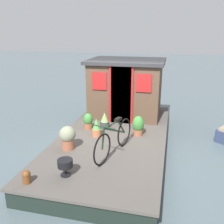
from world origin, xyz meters
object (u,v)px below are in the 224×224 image
object	(u,v)px
potted_plant_succulent	(88,121)
mooring_bollard	(26,177)
potted_plant_rosemary	(105,121)
potted_plant_lavender	(96,128)
potted_plant_mint	(138,126)
charcoal_grill	(65,164)
bicycle	(114,139)
houseboat_cabin	(126,87)
potted_plant_geranium	(68,137)

from	to	relation	value
potted_plant_succulent	mooring_bollard	size ratio (longest dim) A/B	1.78
potted_plant_rosemary	potted_plant_lavender	distance (m)	0.61
potted_plant_mint	charcoal_grill	xyz separation A→B (m)	(-2.29, 1.08, -0.03)
potted_plant_succulent	bicycle	bearing A→B (deg)	-141.28
charcoal_grill	potted_plant_rosemary	bearing A→B (deg)	-1.91
potted_plant_rosemary	mooring_bollard	distance (m)	3.06
potted_plant_rosemary	mooring_bollard	bearing A→B (deg)	167.23
bicycle	potted_plant_succulent	xyz separation A→B (m)	(1.32, 1.06, -0.15)
bicycle	houseboat_cabin	bearing A→B (deg)	5.26
potted_plant_mint	potted_plant_succulent	size ratio (longest dim) A/B	1.15
potted_plant_lavender	potted_plant_succulent	distance (m)	0.58
bicycle	potted_plant_geranium	distance (m)	1.12
houseboat_cabin	potted_plant_succulent	distance (m)	1.86
potted_plant_rosemary	potted_plant_lavender	bearing A→B (deg)	174.28
mooring_bollard	bicycle	bearing A→B (deg)	-41.04
bicycle	potted_plant_lavender	size ratio (longest dim) A/B	3.37
charcoal_grill	mooring_bollard	bearing A→B (deg)	124.75
potted_plant_rosemary	mooring_bollard	xyz separation A→B (m)	(-2.98, 0.68, -0.09)
potted_plant_rosemary	potted_plant_succulent	world-z (taller)	potted_plant_rosemary
bicycle	potted_plant_rosemary	size ratio (longest dim) A/B	3.59
potted_plant_succulent	charcoal_grill	xyz separation A→B (m)	(-2.41, -0.35, 0.01)
potted_plant_rosemary	potted_plant_succulent	bearing A→B (deg)	110.52
charcoal_grill	potted_plant_succulent	bearing A→B (deg)	8.34
houseboat_cabin	bicycle	world-z (taller)	houseboat_cabin
potted_plant_lavender	potted_plant_succulent	size ratio (longest dim) A/B	1.08
potted_plant_rosemary	charcoal_grill	size ratio (longest dim) A/B	1.39
potted_plant_succulent	potted_plant_rosemary	bearing A→B (deg)	-69.48
houseboat_cabin	bicycle	distance (m)	2.92
potted_plant_lavender	mooring_bollard	world-z (taller)	potted_plant_lavender
potted_plant_lavender	charcoal_grill	bearing A→B (deg)	179.25
mooring_bollard	charcoal_grill	bearing A→B (deg)	-55.25
houseboat_cabin	potted_plant_rosemary	size ratio (longest dim) A/B	5.08
bicycle	potted_plant_rosemary	bearing A→B (deg)	22.71
potted_plant_lavender	potted_plant_succulent	bearing A→B (deg)	40.87
potted_plant_mint	potted_plant_geranium	world-z (taller)	potted_plant_geranium
potted_plant_mint	potted_plant_succulent	bearing A→B (deg)	85.41
houseboat_cabin	potted_plant_geranium	distance (m)	3.05
potted_plant_mint	mooring_bollard	world-z (taller)	potted_plant_mint
bicycle	potted_plant_lavender	bearing A→B (deg)	37.61
potted_plant_mint	potted_plant_lavender	xyz separation A→B (m)	(-0.32, 1.06, -0.03)
potted_plant_geranium	charcoal_grill	xyz separation A→B (m)	(-1.08, -0.41, -0.06)
houseboat_cabin	potted_plant_lavender	size ratio (longest dim) A/B	4.76
bicycle	potted_plant_mint	xyz separation A→B (m)	(1.21, -0.37, -0.11)
potted_plant_lavender	potted_plant_mint	bearing A→B (deg)	-73.04
potted_plant_mint	potted_plant_lavender	bearing A→B (deg)	106.96
houseboat_cabin	potted_plant_rosemary	bearing A→B (deg)	165.32
bicycle	charcoal_grill	bearing A→B (deg)	146.77
potted_plant_succulent	potted_plant_lavender	bearing A→B (deg)	-139.13
potted_plant_geranium	mooring_bollard	world-z (taller)	potted_plant_geranium
houseboat_cabin	mooring_bollard	xyz separation A→B (m)	(-4.35, 1.04, -0.78)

